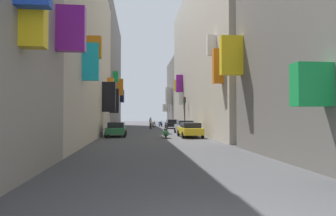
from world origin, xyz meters
The scene contains 15 objects.
ground_plane centered at (0.00, 30.00, 0.00)m, with size 140.00×140.00×0.00m, color #424244.
building_left_mid_a centered at (-7.99, 22.58, 7.85)m, with size 7.31×24.87×15.72m.
building_left_mid_c centered at (-7.99, 47.69, 9.45)m, with size 7.07×24.62×18.92m.
building_right_mid_b centered at (8.00, 31.66, 9.26)m, with size 6.95×31.25×18.52m.
building_right_mid_c centered at (7.98, 53.64, 6.39)m, with size 7.12×12.72×12.80m.
parked_car_green centered at (-3.54, 25.13, 0.74)m, with size 1.94×4.00×1.39m.
parked_car_black centered at (3.95, 42.42, 0.74)m, with size 1.87×4.34×1.41m.
parked_car_silver centered at (3.88, 29.09, 0.78)m, with size 1.97×4.16×1.49m.
parked_car_yellow centered at (3.50, 23.37, 0.74)m, with size 1.98×4.42×1.39m.
scooter_green centered at (1.10, 22.54, 0.46)m, with size 0.51×1.97×1.13m.
scooter_white centered at (1.41, 46.86, 0.46)m, with size 0.74×1.82×1.13m.
scooter_blue centered at (2.83, 50.56, 0.46)m, with size 0.67×1.90×1.13m.
pedestrian_crossing centered at (0.53, 40.42, 0.89)m, with size 0.46×0.46×1.77m.
pedestrian_near_left centered at (-3.83, 29.26, 0.76)m, with size 0.51×0.51×1.54m.
traffic_light_near_corner centered at (4.57, 33.05, 3.00)m, with size 0.26×0.34×4.42m.
Camera 1 is at (-1.51, -4.34, 2.11)m, focal length 31.62 mm.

